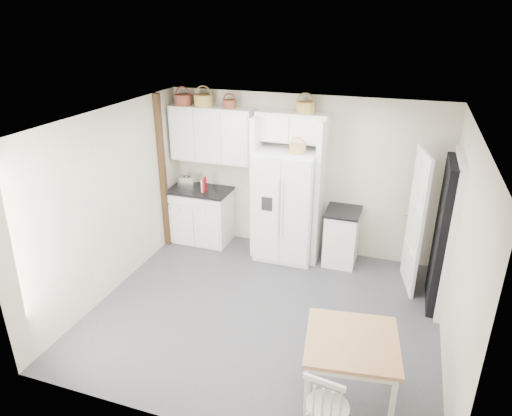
% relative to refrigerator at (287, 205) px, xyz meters
% --- Properties ---
extents(floor, '(4.50, 4.50, 0.00)m').
position_rel_refrigerator_xyz_m(floor, '(0.15, -1.64, -0.90)').
color(floor, '#4F4F4F').
rests_on(floor, ground).
extents(ceiling, '(4.50, 4.50, 0.00)m').
position_rel_refrigerator_xyz_m(ceiling, '(0.15, -1.64, 1.70)').
color(ceiling, white).
rests_on(ceiling, wall_back).
extents(wall_back, '(4.50, 0.00, 4.50)m').
position_rel_refrigerator_xyz_m(wall_back, '(0.15, 0.36, 0.40)').
color(wall_back, beige).
rests_on(wall_back, floor).
extents(wall_left, '(0.00, 4.00, 4.00)m').
position_rel_refrigerator_xyz_m(wall_left, '(-2.10, -1.64, 0.40)').
color(wall_left, beige).
rests_on(wall_left, floor).
extents(wall_right, '(0.00, 4.00, 4.00)m').
position_rel_refrigerator_xyz_m(wall_right, '(2.40, -1.64, 0.40)').
color(wall_right, beige).
rests_on(wall_right, floor).
extents(refrigerator, '(0.93, 0.75, 1.80)m').
position_rel_refrigerator_xyz_m(refrigerator, '(0.00, 0.00, 0.00)').
color(refrigerator, white).
rests_on(refrigerator, floor).
extents(base_cab_left, '(1.00, 0.63, 0.92)m').
position_rel_refrigerator_xyz_m(base_cab_left, '(-1.55, 0.06, -0.44)').
color(base_cab_left, white).
rests_on(base_cab_left, floor).
extents(base_cab_right, '(0.49, 0.59, 0.87)m').
position_rel_refrigerator_xyz_m(base_cab_right, '(0.90, 0.06, -0.47)').
color(base_cab_right, white).
rests_on(base_cab_right, floor).
extents(dining_table, '(1.03, 1.03, 0.76)m').
position_rel_refrigerator_xyz_m(dining_table, '(1.43, -2.80, -0.52)').
color(dining_table, '#A4622D').
rests_on(dining_table, floor).
extents(windsor_chair, '(0.46, 0.42, 0.84)m').
position_rel_refrigerator_xyz_m(windsor_chair, '(1.31, -3.38, -0.48)').
color(windsor_chair, white).
rests_on(windsor_chair, floor).
extents(counter_left, '(1.04, 0.67, 0.04)m').
position_rel_refrigerator_xyz_m(counter_left, '(-1.55, 0.06, 0.05)').
color(counter_left, black).
rests_on(counter_left, base_cab_left).
extents(counter_right, '(0.53, 0.63, 0.04)m').
position_rel_refrigerator_xyz_m(counter_right, '(0.90, 0.06, -0.01)').
color(counter_right, black).
rests_on(counter_right, base_cab_right).
extents(toaster, '(0.30, 0.18, 0.20)m').
position_rel_refrigerator_xyz_m(toaster, '(-1.79, 0.05, 0.17)').
color(toaster, silver).
rests_on(toaster, counter_left).
extents(cookbook_red, '(0.06, 0.16, 0.23)m').
position_rel_refrigerator_xyz_m(cookbook_red, '(-1.43, -0.02, 0.18)').
color(cookbook_red, maroon).
rests_on(cookbook_red, counter_left).
extents(cookbook_cream, '(0.04, 0.15, 0.22)m').
position_rel_refrigerator_xyz_m(cookbook_cream, '(-1.45, -0.02, 0.18)').
color(cookbook_cream, beige).
rests_on(cookbook_cream, counter_left).
extents(basket_upper_a, '(0.29, 0.29, 0.17)m').
position_rel_refrigerator_xyz_m(basket_upper_a, '(-1.85, 0.19, 1.53)').
color(basket_upper_a, '#5B1811').
rests_on(basket_upper_a, upper_cabinet).
extents(basket_upper_b, '(0.31, 0.31, 0.19)m').
position_rel_refrigerator_xyz_m(basket_upper_b, '(-1.48, 0.19, 1.54)').
color(basket_upper_b, olive).
rests_on(basket_upper_b, upper_cabinet).
extents(basket_upper_c, '(0.22, 0.22, 0.13)m').
position_rel_refrigerator_xyz_m(basket_upper_c, '(-1.03, 0.19, 1.51)').
color(basket_upper_c, '#5B1811').
rests_on(basket_upper_c, upper_cabinet).
extents(basket_bridge_b, '(0.29, 0.29, 0.17)m').
position_rel_refrigerator_xyz_m(basket_bridge_b, '(0.19, 0.19, 1.53)').
color(basket_bridge_b, olive).
rests_on(basket_bridge_b, bridge_cabinet).
extents(basket_fridge_b, '(0.25, 0.25, 0.13)m').
position_rel_refrigerator_xyz_m(basket_fridge_b, '(0.16, -0.10, 0.97)').
color(basket_fridge_b, olive).
rests_on(basket_fridge_b, refrigerator).
extents(upper_cabinet, '(1.40, 0.34, 0.90)m').
position_rel_refrigerator_xyz_m(upper_cabinet, '(-1.35, 0.19, 1.00)').
color(upper_cabinet, white).
rests_on(upper_cabinet, wall_back).
extents(bridge_cabinet, '(1.12, 0.34, 0.45)m').
position_rel_refrigerator_xyz_m(bridge_cabinet, '(0.00, 0.19, 1.22)').
color(bridge_cabinet, white).
rests_on(bridge_cabinet, wall_back).
extents(fridge_panel_left, '(0.08, 0.60, 2.30)m').
position_rel_refrigerator_xyz_m(fridge_panel_left, '(-0.51, 0.06, 0.25)').
color(fridge_panel_left, white).
rests_on(fridge_panel_left, floor).
extents(fridge_panel_right, '(0.08, 0.60, 2.30)m').
position_rel_refrigerator_xyz_m(fridge_panel_right, '(0.51, 0.06, 0.25)').
color(fridge_panel_right, white).
rests_on(fridge_panel_right, floor).
extents(trim_post, '(0.09, 0.09, 2.60)m').
position_rel_refrigerator_xyz_m(trim_post, '(-2.05, -0.29, 0.40)').
color(trim_post, '#362211').
rests_on(trim_post, floor).
extents(doorway_void, '(0.18, 0.85, 2.05)m').
position_rel_refrigerator_xyz_m(doorway_void, '(2.31, -0.64, 0.12)').
color(doorway_void, black).
rests_on(doorway_void, floor).
extents(door_slab, '(0.21, 0.79, 2.05)m').
position_rel_refrigerator_xyz_m(door_slab, '(1.95, -0.31, 0.12)').
color(door_slab, white).
rests_on(door_slab, floor).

